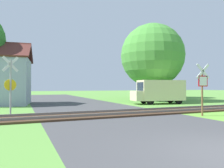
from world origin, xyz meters
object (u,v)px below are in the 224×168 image
Objects in this scene: stop_sign_near at (203,85)px; crossing_sign_far at (10,82)px; tree_right at (152,56)px; tree_far at (154,61)px; mail_truck at (159,91)px.

crossing_sign_far is (-9.85, 4.03, 0.16)m from stop_sign_near.
tree_right is at bearing -105.29° from stop_sign_near.
tree_right is 1.02× the size of tree_far.
mail_truck is (-5.72, -9.38, -4.13)m from tree_far.
stop_sign_near is 0.57× the size of mail_truck.
stop_sign_near is at bearing -116.00° from tree_far.
tree_far is at bearing -110.54° from stop_sign_near.
tree_far is 1.68× the size of mail_truck.
tree_right reaches higher than stop_sign_near.
tree_far reaches higher than mail_truck.
stop_sign_near is 13.00m from tree_right.
tree_right is at bearing -15.90° from mail_truck.
stop_sign_near is 19.79m from tree_far.
tree_far is (8.53, 17.48, 3.66)m from stop_sign_near.
tree_right is 5.59m from mail_truck.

